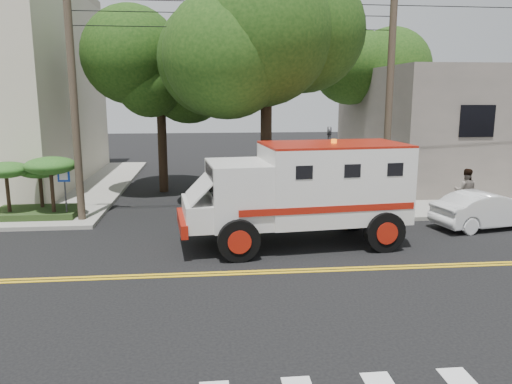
{
  "coord_description": "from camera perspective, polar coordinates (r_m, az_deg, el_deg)",
  "views": [
    {
      "loc": [
        -0.86,
        -12.96,
        4.84
      ],
      "look_at": [
        0.78,
        3.32,
        1.6
      ],
      "focal_mm": 35.0,
      "sensor_mm": 36.0,
      "label": 1
    }
  ],
  "objects": [
    {
      "name": "ground",
      "position": [
        13.86,
        -1.86,
        -9.24
      ],
      "size": [
        100.0,
        100.0,
        0.0
      ],
      "primitive_type": "plane",
      "color": "black",
      "rests_on": "ground"
    },
    {
      "name": "tree_right",
      "position": [
        30.35,
        13.26,
        13.28
      ],
      "size": [
        4.8,
        4.5,
        8.2
      ],
      "color": "black",
      "rests_on": "ground"
    },
    {
      "name": "utility_pole_right",
      "position": [
        20.45,
        14.96,
        9.88
      ],
      "size": [
        0.28,
        0.28,
        9.0
      ],
      "primitive_type": "cylinder",
      "color": "#382D23",
      "rests_on": "ground"
    },
    {
      "name": "building_right",
      "position": [
        31.32,
        24.88,
        7.08
      ],
      "size": [
        14.0,
        12.0,
        6.0
      ],
      "primitive_type": "cube",
      "color": "#645D56",
      "rests_on": "sidewalk_ne"
    },
    {
      "name": "traffic_signal",
      "position": [
        19.31,
        8.28,
        3.31
      ],
      "size": [
        0.15,
        0.18,
        3.6
      ],
      "color": "#3F3F42",
      "rests_on": "ground"
    },
    {
      "name": "sidewalk_ne",
      "position": [
        30.48,
        22.45,
        1.35
      ],
      "size": [
        17.0,
        17.0,
        0.15
      ],
      "primitive_type": "cube",
      "color": "gray",
      "rests_on": "ground"
    },
    {
      "name": "palm_planter",
      "position": [
        20.9,
        -24.03,
        1.44
      ],
      "size": [
        3.52,
        2.63,
        2.36
      ],
      "color": "#1E3314",
      "rests_on": "sidewalk_nw"
    },
    {
      "name": "tree_main",
      "position": [
        19.51,
        2.66,
        18.14
      ],
      "size": [
        6.08,
        5.7,
        9.85
      ],
      "color": "black",
      "rests_on": "ground"
    },
    {
      "name": "utility_pole_left",
      "position": [
        19.54,
        -20.08,
        9.54
      ],
      "size": [
        0.28,
        0.28,
        9.0
      ],
      "primitive_type": "cylinder",
      "color": "#382D23",
      "rests_on": "ground"
    },
    {
      "name": "parked_sedan",
      "position": [
        20.04,
        24.9,
        -1.87
      ],
      "size": [
        4.25,
        2.2,
        1.34
      ],
      "primitive_type": "imported",
      "rotation": [
        0.0,
        0.0,
        1.77
      ],
      "color": "silver",
      "rests_on": "ground"
    },
    {
      "name": "tree_left",
      "position": [
        24.83,
        -10.22,
        13.08
      ],
      "size": [
        4.48,
        4.2,
        7.7
      ],
      "color": "black",
      "rests_on": "ground"
    },
    {
      "name": "pedestrian_b",
      "position": [
        21.43,
        22.82,
        0.12
      ],
      "size": [
        1.06,
        0.96,
        1.79
      ],
      "primitive_type": "imported",
      "rotation": [
        0.0,
        0.0,
        2.75
      ],
      "color": "gray",
      "rests_on": "sidewalk_ne"
    },
    {
      "name": "pedestrian_a",
      "position": [
        22.2,
        10.99,
        1.11
      ],
      "size": [
        0.66,
        0.45,
        1.76
      ],
      "primitive_type": "imported",
      "rotation": [
        0.0,
        0.0,
        3.19
      ],
      "color": "gray",
      "rests_on": "sidewalk_ne"
    },
    {
      "name": "accessibility_sign",
      "position": [
        20.16,
        -21.02,
        0.53
      ],
      "size": [
        0.45,
        0.1,
        2.02
      ],
      "color": "#3F3F42",
      "rests_on": "ground"
    },
    {
      "name": "armored_truck",
      "position": [
        16.08,
        5.62,
        0.49
      ],
      "size": [
        7.43,
        3.51,
        3.28
      ],
      "rotation": [
        0.0,
        0.0,
        0.1
      ],
      "color": "silver",
      "rests_on": "ground"
    }
  ]
}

